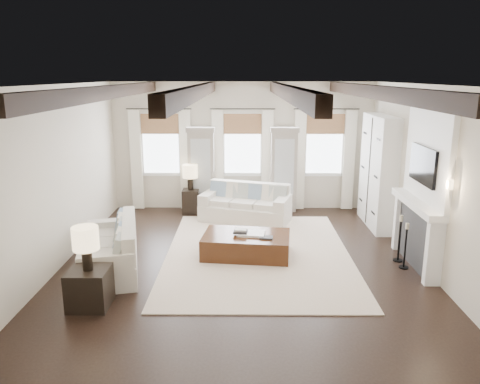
{
  "coord_description": "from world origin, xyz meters",
  "views": [
    {
      "loc": [
        0.03,
        -7.94,
        3.36
      ],
      "look_at": [
        -0.04,
        0.85,
        1.15
      ],
      "focal_mm": 35.0,
      "sensor_mm": 36.0,
      "label": 1
    }
  ],
  "objects_px": {
    "sofa_back": "(246,206)",
    "ottoman": "(246,245)",
    "side_table_front": "(90,288)",
    "side_table_back": "(191,201)",
    "sofa_left": "(113,250)"
  },
  "relations": [
    {
      "from": "side_table_front",
      "to": "side_table_back",
      "type": "relative_size",
      "value": 0.96
    },
    {
      "from": "sofa_left",
      "to": "sofa_back",
      "type": "bearing_deg",
      "value": 50.87
    },
    {
      "from": "sofa_back",
      "to": "ottoman",
      "type": "relative_size",
      "value": 1.38
    },
    {
      "from": "sofa_back",
      "to": "side_table_front",
      "type": "relative_size",
      "value": 3.82
    },
    {
      "from": "side_table_front",
      "to": "side_table_back",
      "type": "xyz_separation_m",
      "value": [
        0.97,
        4.84,
        0.01
      ]
    },
    {
      "from": "sofa_left",
      "to": "side_table_front",
      "type": "height_order",
      "value": "sofa_left"
    },
    {
      "from": "ottoman",
      "to": "side_table_back",
      "type": "height_order",
      "value": "side_table_back"
    },
    {
      "from": "sofa_back",
      "to": "sofa_left",
      "type": "relative_size",
      "value": 1.01
    },
    {
      "from": "sofa_back",
      "to": "sofa_left",
      "type": "bearing_deg",
      "value": -129.13
    },
    {
      "from": "sofa_left",
      "to": "ottoman",
      "type": "bearing_deg",
      "value": 15.84
    },
    {
      "from": "ottoman",
      "to": "side_table_back",
      "type": "bearing_deg",
      "value": 122.45
    },
    {
      "from": "sofa_left",
      "to": "ottoman",
      "type": "xyz_separation_m",
      "value": [
        2.35,
        0.67,
        -0.15
      ]
    },
    {
      "from": "sofa_back",
      "to": "side_table_back",
      "type": "bearing_deg",
      "value": 156.92
    },
    {
      "from": "ottoman",
      "to": "side_table_front",
      "type": "height_order",
      "value": "side_table_front"
    },
    {
      "from": "sofa_back",
      "to": "ottoman",
      "type": "xyz_separation_m",
      "value": [
        -0.0,
        -2.23,
        -0.15
      ]
    }
  ]
}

